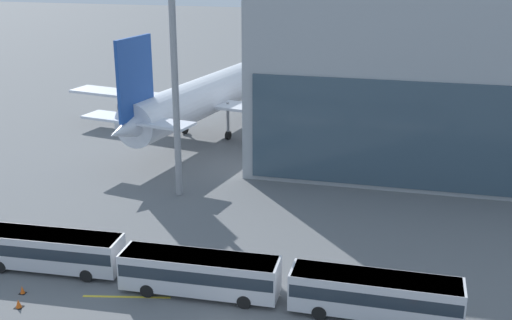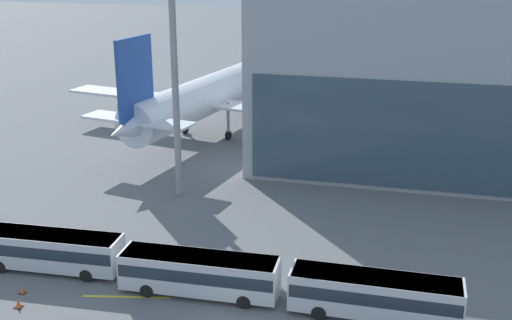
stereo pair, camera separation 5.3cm
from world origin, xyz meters
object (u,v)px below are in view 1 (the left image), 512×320
Objects in this scene: floodlight_mast at (173,27)px; traffic_cone_0 at (22,290)px; shuttle_bus_2 at (199,272)px; airliner_at_gate_near at (208,95)px; shuttle_bus_1 at (49,249)px; shuttle_bus_3 at (375,293)px; traffic_cone_1 at (18,304)px.

floodlight_mast is 26.96m from traffic_cone_0.
shuttle_bus_2 is at bearing -65.34° from floodlight_mast.
shuttle_bus_2 is at bearing -152.24° from airliner_at_gate_near.
shuttle_bus_3 is (24.80, -0.69, 0.00)m from shuttle_bus_1.
airliner_at_gate_near is 40.89m from shuttle_bus_2.
shuttle_bus_1 is 1.00× the size of shuttle_bus_2.
floodlight_mast is (-8.24, 17.94, 14.87)m from shuttle_bus_2.
shuttle_bus_1 is at bearing -169.97° from airliner_at_gate_near.
traffic_cone_0 is 1.93m from traffic_cone_1.
shuttle_bus_1 reaches higher than traffic_cone_1.
airliner_at_gate_near is at bearing 105.29° from shuttle_bus_2.
airliner_at_gate_near is 24.15m from floodlight_mast.
shuttle_bus_3 is at bearing -41.00° from floodlight_mast.
shuttle_bus_2 is 18.41× the size of traffic_cone_1.
traffic_cone_0 is (-0.08, -3.77, -1.48)m from shuttle_bus_1.
shuttle_bus_3 reaches higher than traffic_cone_1.
airliner_at_gate_near is 1.78× the size of floodlight_mast.
traffic_cone_1 is (0.83, -1.74, 0.00)m from traffic_cone_0.
floodlight_mast is at bearing 138.81° from shuttle_bus_3.
shuttle_bus_3 is 31.13m from floodlight_mast.
traffic_cone_1 is (0.23, -43.78, -5.04)m from airliner_at_gate_near.
shuttle_bus_2 is at bearing 179.80° from shuttle_bus_3.
floodlight_mast reaches higher than traffic_cone_1.
airliner_at_gate_near reaches higher than shuttle_bus_3.
shuttle_bus_2 is 12.94m from traffic_cone_0.
airliner_at_gate_near is 3.70× the size of shuttle_bus_3.
airliner_at_gate_near is 3.67× the size of shuttle_bus_1.
floodlight_mast is at bearing 81.48° from traffic_cone_1.
shuttle_bus_1 is (-0.52, -38.27, -3.56)m from airliner_at_gate_near.
shuttle_bus_2 is at bearing -5.87° from shuttle_bus_1.
traffic_cone_0 is at bearing 115.51° from traffic_cone_1.
shuttle_bus_1 is 4.05m from traffic_cone_0.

